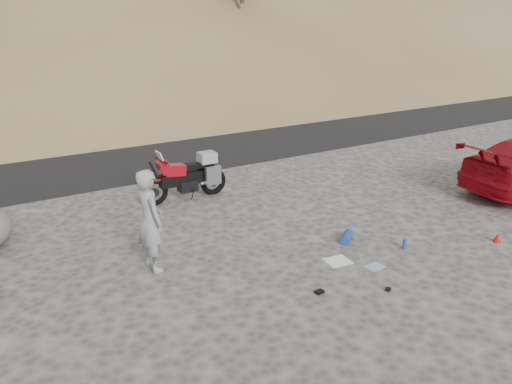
{
  "coord_description": "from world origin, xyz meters",
  "views": [
    {
      "loc": [
        -5.31,
        -7.39,
        4.35
      ],
      "look_at": [
        -0.18,
        0.74,
        1.0
      ],
      "focal_mm": 35.0,
      "sensor_mm": 36.0,
      "label": 1
    }
  ],
  "objects": [
    {
      "name": "gear_glove_b",
      "position": [
        0.55,
        -2.3,
        0.02
      ],
      "size": [
        0.13,
        0.12,
        0.04
      ],
      "primitive_type": "cube",
      "rotation": [
        0.0,
        0.0,
        0.46
      ],
      "color": "black",
      "rests_on": "ground"
    },
    {
      "name": "gear_bottle",
      "position": [
        2.02,
        -1.32,
        0.1
      ],
      "size": [
        0.1,
        0.1,
        0.21
      ],
      "primitive_type": "cylinder",
      "rotation": [
        0.0,
        0.0,
        -0.42
      ],
      "color": "#183D94",
      "rests_on": "ground"
    },
    {
      "name": "ground",
      "position": [
        0.0,
        0.0,
        0.0
      ],
      "size": [
        140.0,
        140.0,
        0.0
      ],
      "primitive_type": "plane",
      "color": "#44423F",
      "rests_on": "ground"
    },
    {
      "name": "motorcycle",
      "position": [
        -0.36,
        3.63,
        0.59
      ],
      "size": [
        2.31,
        0.66,
        1.37
      ],
      "rotation": [
        0.0,
        0.0,
        0.0
      ],
      "color": "black",
      "rests_on": "ground"
    },
    {
      "name": "road",
      "position": [
        0.0,
        9.0,
        0.0
      ],
      "size": [
        120.0,
        7.0,
        0.05
      ],
      "primitive_type": "cube",
      "color": "black",
      "rests_on": "ground"
    },
    {
      "name": "gear_blue_cloth",
      "position": [
        0.96,
        -1.57,
        0.01
      ],
      "size": [
        0.34,
        0.25,
        0.01
      ],
      "primitive_type": "cube",
      "rotation": [
        0.0,
        0.0,
        0.02
      ],
      "color": "#87A1D1",
      "rests_on": "ground"
    },
    {
      "name": "man",
      "position": [
        -2.52,
        0.57,
        0.0
      ],
      "size": [
        0.51,
        0.73,
        1.9
      ],
      "primitive_type": "imported",
      "rotation": [
        0.0,
        0.0,
        1.65
      ],
      "color": "#929297",
      "rests_on": "ground"
    },
    {
      "name": "gear_funnel",
      "position": [
        3.88,
        -2.12,
        0.1
      ],
      "size": [
        0.2,
        0.2,
        0.2
      ],
      "primitive_type": "cone",
      "rotation": [
        0.0,
        0.0,
        -0.31
      ],
      "color": "#BB0C0E",
      "rests_on": "ground"
    },
    {
      "name": "gear_glove_a",
      "position": [
        -0.5,
        -1.75,
        0.02
      ],
      "size": [
        0.16,
        0.13,
        0.04
      ],
      "primitive_type": "cube",
      "rotation": [
        0.0,
        0.0,
        0.13
      ],
      "color": "black",
      "rests_on": "ground"
    },
    {
      "name": "gear_white_cloth",
      "position": [
        0.53,
        -1.04,
        0.01
      ],
      "size": [
        0.51,
        0.46,
        0.02
      ],
      "primitive_type": "cube",
      "rotation": [
        0.0,
        0.0,
        -0.14
      ],
      "color": "white",
      "rests_on": "ground"
    },
    {
      "name": "gear_blue_mat",
      "position": [
        1.29,
        -0.45,
        0.09
      ],
      "size": [
        0.48,
        0.44,
        0.19
      ],
      "primitive_type": "cylinder",
      "rotation": [
        0.0,
        1.57,
        0.68
      ],
      "color": "#183D94",
      "rests_on": "ground"
    }
  ]
}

